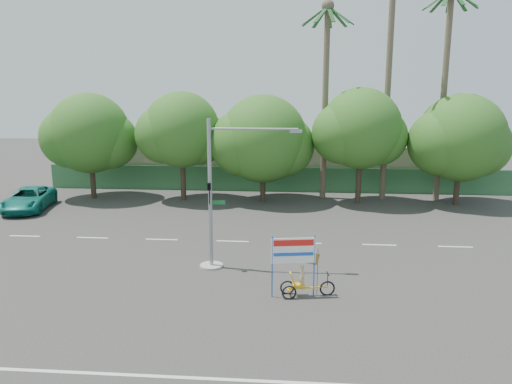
{
  "coord_description": "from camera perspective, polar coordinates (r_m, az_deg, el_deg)",
  "views": [
    {
      "loc": [
        1.43,
        -18.2,
        8.43
      ],
      "look_at": [
        -0.44,
        4.81,
        3.5
      ],
      "focal_mm": 35.0,
      "sensor_mm": 36.0,
      "label": 1
    }
  ],
  "objects": [
    {
      "name": "ground",
      "position": [
        20.11,
        0.14,
        -12.73
      ],
      "size": [
        120.0,
        120.0,
        0.0
      ],
      "primitive_type": "plane",
      "color": "#33302D",
      "rests_on": "ground"
    },
    {
      "name": "fence",
      "position": [
        40.42,
        2.54,
        1.45
      ],
      "size": [
        38.0,
        0.08,
        2.0
      ],
      "primitive_type": "cube",
      "color": "#336B3D",
      "rests_on": "ground"
    },
    {
      "name": "building_left",
      "position": [
        46.11,
        -9.78,
        3.86
      ],
      "size": [
        12.0,
        8.0,
        4.0
      ],
      "primitive_type": "cube",
      "color": "#C2B79A",
      "rests_on": "ground"
    },
    {
      "name": "building_right",
      "position": [
        45.18,
        12.98,
        3.3
      ],
      "size": [
        14.0,
        8.0,
        3.6
      ],
      "primitive_type": "cube",
      "color": "#C2B79A",
      "rests_on": "ground"
    },
    {
      "name": "tree_far_left",
      "position": [
        39.55,
        -18.53,
        6.11
      ],
      "size": [
        7.14,
        6.0,
        7.96
      ],
      "color": "#473828",
      "rests_on": "ground"
    },
    {
      "name": "tree_left",
      "position": [
        37.34,
        -8.55,
        6.74
      ],
      "size": [
        6.66,
        5.6,
        8.07
      ],
      "color": "#473828",
      "rests_on": "ground"
    },
    {
      "name": "tree_center",
      "position": [
        36.51,
        0.72,
        5.82
      ],
      "size": [
        7.62,
        6.4,
        7.85
      ],
      "color": "#473828",
      "rests_on": "ground"
    },
    {
      "name": "tree_right",
      "position": [
        36.63,
        11.8,
        6.8
      ],
      "size": [
        6.9,
        5.8,
        8.36
      ],
      "color": "#473828",
      "rests_on": "ground"
    },
    {
      "name": "tree_far_right",
      "position": [
        38.18,
        22.29,
        5.47
      ],
      "size": [
        7.38,
        6.2,
        7.94
      ],
      "color": "#473828",
      "rests_on": "ground"
    },
    {
      "name": "palm_tall",
      "position": [
        38.33,
        15.01,
        14.7
      ],
      "size": [
        3.73,
        3.79,
        17.45
      ],
      "color": "#70604C",
      "rests_on": "ground"
    },
    {
      "name": "palm_mid",
      "position": [
        39.17,
        20.83,
        12.71
      ],
      "size": [
        3.73,
        3.79,
        15.45
      ],
      "color": "#70604C",
      "rests_on": "ground"
    },
    {
      "name": "palm_short",
      "position": [
        37.76,
        7.98,
        12.59
      ],
      "size": [
        3.73,
        3.79,
        14.45
      ],
      "color": "#70604C",
      "rests_on": "ground"
    },
    {
      "name": "traffic_signal",
      "position": [
        23.15,
        -4.51,
        -1.76
      ],
      "size": [
        4.72,
        1.1,
        7.0
      ],
      "color": "gray",
      "rests_on": "ground"
    },
    {
      "name": "trike_billboard",
      "position": [
        20.53,
        4.97,
        -9.06
      ],
      "size": [
        2.63,
        0.82,
        2.61
      ],
      "rotation": [
        0.0,
        0.0,
        0.16
      ],
      "color": "black",
      "rests_on": "ground"
    },
    {
      "name": "pickup_truck",
      "position": [
        37.9,
        -24.53,
        -0.72
      ],
      "size": [
        3.48,
        5.86,
        1.53
      ],
      "primitive_type": "imported",
      "rotation": [
        0.0,
        0.0,
        0.18
      ],
      "color": "#107465",
      "rests_on": "ground"
    }
  ]
}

